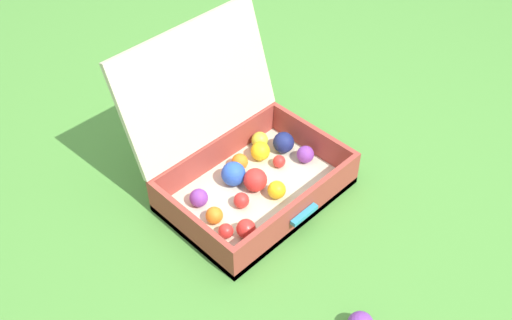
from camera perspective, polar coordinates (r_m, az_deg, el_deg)
ground_plane at (r=2.00m, az=1.44°, el=-4.14°), size 16.00×16.00×0.00m
open_suitcase at (r=1.98m, az=-1.40°, el=-0.04°), size 0.59×0.56×0.52m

